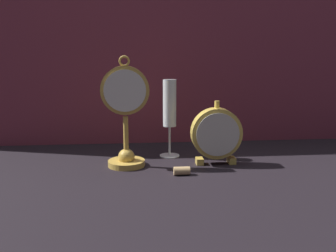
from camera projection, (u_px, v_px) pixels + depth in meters
ground_plane at (171, 170)px, 1.01m from camera, size 4.00×4.00×0.00m
fabric_backdrop_drape at (161, 31)px, 1.26m from camera, size 1.53×0.01×0.77m
pocket_watch_on_stand at (126, 121)px, 1.03m from camera, size 0.13×0.10×0.31m
mantel_clock_silver at (216, 134)px, 1.05m from camera, size 0.14×0.04×0.18m
champagne_flute at (170, 109)px, 1.12m from camera, size 0.06×0.06×0.23m
wine_cork at (182, 171)px, 0.97m from camera, size 0.04×0.02×0.02m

